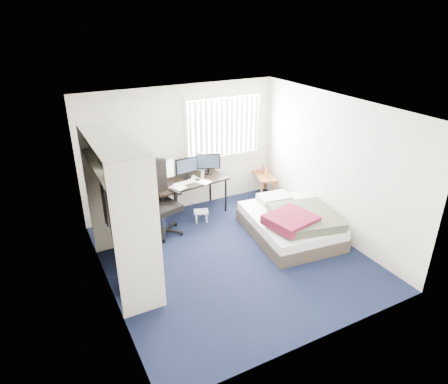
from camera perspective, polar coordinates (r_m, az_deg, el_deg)
The scene contains 10 objects.
ground at distance 6.76m, azimuth 1.26°, elevation -9.19°, with size 4.20×4.20×0.00m, color black.
room_shell at distance 6.05m, azimuth 1.39°, elevation 2.76°, with size 4.20×4.20×4.20m.
window_assembly at distance 8.13m, azimuth -0.01°, elevation 9.26°, with size 1.72×0.09×1.32m.
closet at distance 5.80m, azimuth -14.55°, elevation -0.78°, with size 0.64×1.84×2.22m.
desk at distance 7.77m, azimuth -5.25°, elevation 1.95°, with size 1.57×0.87×1.20m.
office_chair at distance 7.30m, azimuth -9.12°, elevation -2.01°, with size 0.79×0.79×1.37m.
footstool at distance 7.73m, azimuth -3.29°, elevation -3.06°, with size 0.33×0.30×0.22m.
nightstand at distance 8.71m, azimuth 5.72°, elevation 2.11°, with size 0.54×0.79×0.68m.
bed at distance 7.29m, azimuth 9.62°, elevation -4.41°, with size 1.55×1.94×0.60m.
pine_box at distance 6.18m, azimuth -12.51°, elevation -11.85°, with size 0.39×0.30×0.30m, color #9D814E.
Camera 1 is at (-2.73, -4.89, 3.78)m, focal length 32.00 mm.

